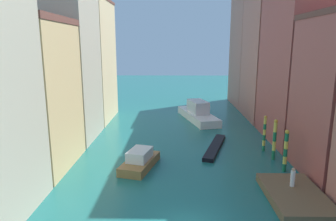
# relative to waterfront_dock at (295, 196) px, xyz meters

# --- Properties ---
(ground_plane) EXTENTS (154.00, 154.00, 0.00)m
(ground_plane) POSITION_rel_waterfront_dock_xyz_m (-8.39, 20.38, -0.33)
(ground_plane) COLOR #1E6B66
(building_left_1) EXTENTS (6.91, 9.21, 14.07)m
(building_left_1) POSITION_rel_waterfront_dock_xyz_m (-22.52, 6.20, 6.72)
(building_left_1) COLOR #DBB77A
(building_left_1) RESTS_ON ground
(building_left_2) EXTENTS (6.91, 8.95, 22.08)m
(building_left_2) POSITION_rel_waterfront_dock_xyz_m (-22.52, 15.55, 10.73)
(building_left_2) COLOR #BCB299
(building_left_2) RESTS_ON ground
(building_left_3) EXTENTS (6.91, 10.71, 18.31)m
(building_left_3) POSITION_rel_waterfront_dock_xyz_m (-22.52, 25.54, 8.84)
(building_left_3) COLOR beige
(building_left_3) RESTS_ON ground
(building_right_2) EXTENTS (6.91, 11.80, 20.73)m
(building_right_2) POSITION_rel_waterfront_dock_xyz_m (5.75, 15.38, 10.05)
(building_right_2) COLOR #B25147
(building_right_2) RESTS_ON ground
(building_right_3) EXTENTS (6.91, 10.96, 20.53)m
(building_right_3) POSITION_rel_waterfront_dock_xyz_m (5.75, 27.11, 9.95)
(building_right_3) COLOR #C6705B
(building_right_3) RESTS_ON ground
(building_right_4) EXTENTS (6.91, 11.75, 21.15)m
(building_right_4) POSITION_rel_waterfront_dock_xyz_m (5.75, 38.39, 10.26)
(building_right_4) COLOR #C6705B
(building_right_4) RESTS_ON ground
(waterfront_dock) EXTENTS (4.12, 6.86, 0.65)m
(waterfront_dock) POSITION_rel_waterfront_dock_xyz_m (0.00, 0.00, 0.00)
(waterfront_dock) COLOR brown
(waterfront_dock) RESTS_ON ground
(person_on_dock) EXTENTS (0.36, 0.36, 1.54)m
(person_on_dock) POSITION_rel_waterfront_dock_xyz_m (0.11, 0.97, 1.04)
(person_on_dock) COLOR white
(person_on_dock) RESTS_ON waterfront_dock
(mooring_pole_0) EXTENTS (0.39, 0.39, 4.00)m
(mooring_pole_0) POSITION_rel_waterfront_dock_xyz_m (1.08, 5.43, 1.73)
(mooring_pole_0) COLOR #197247
(mooring_pole_0) RESTS_ON ground
(mooring_pole_1) EXTENTS (0.39, 0.39, 4.26)m
(mooring_pole_1) POSITION_rel_waterfront_dock_xyz_m (1.00, 8.39, 1.86)
(mooring_pole_1) COLOR #197247
(mooring_pole_1) RESTS_ON ground
(mooring_pole_2) EXTENTS (0.34, 0.34, 4.04)m
(mooring_pole_2) POSITION_rel_waterfront_dock_xyz_m (0.73, 10.96, 1.74)
(mooring_pole_2) COLOR #197247
(mooring_pole_2) RESTS_ON ground
(vaporetto_white) EXTENTS (6.15, 11.98, 3.02)m
(vaporetto_white) POSITION_rel_waterfront_dock_xyz_m (-5.50, 25.44, 0.71)
(vaporetto_white) COLOR white
(vaporetto_white) RESTS_ON ground
(gondola_black) EXTENTS (3.68, 8.76, 0.43)m
(gondola_black) POSITION_rel_waterfront_dock_xyz_m (-4.57, 11.56, -0.11)
(gondola_black) COLOR black
(gondola_black) RESTS_ON ground
(motorboat_0) EXTENTS (3.66, 5.93, 1.79)m
(motorboat_0) POSITION_rel_waterfront_dock_xyz_m (-12.51, 6.04, 0.37)
(motorboat_0) COLOR olive
(motorboat_0) RESTS_ON ground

